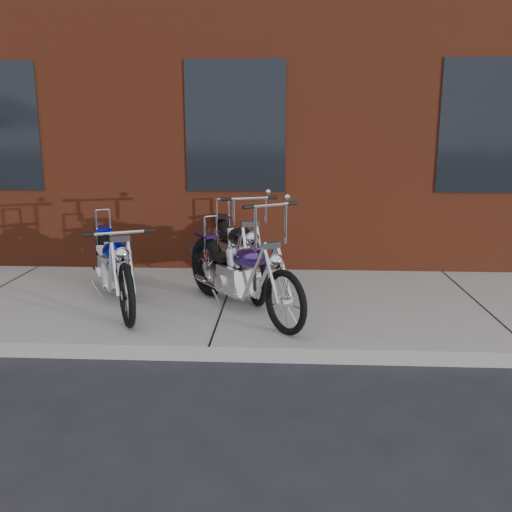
{
  "coord_description": "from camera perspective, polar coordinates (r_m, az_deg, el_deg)",
  "views": [
    {
      "loc": [
        0.69,
        -4.74,
        2.11
      ],
      "look_at": [
        0.4,
        0.8,
        0.85
      ],
      "focal_mm": 38.0,
      "sensor_mm": 36.0,
      "label": 1
    }
  ],
  "objects": [
    {
      "name": "ground",
      "position": [
        5.23,
        -4.96,
        -11.03
      ],
      "size": [
        120.0,
        120.0,
        0.0
      ],
      "primitive_type": "plane",
      "color": "#282730",
      "rests_on": "ground"
    },
    {
      "name": "sidewalk",
      "position": [
        6.6,
        -3.2,
        -5.18
      ],
      "size": [
        22.0,
        3.0,
        0.15
      ],
      "primitive_type": "cube",
      "color": "#989898",
      "rests_on": "ground"
    },
    {
      "name": "building_brick",
      "position": [
        12.9,
        -0.13,
        21.22
      ],
      "size": [
        22.0,
        10.0,
        8.0
      ],
      "primitive_type": "cube",
      "color": "maroon",
      "rests_on": "ground"
    },
    {
      "name": "chopper_purple",
      "position": [
        6.03,
        -1.73,
        -2.06
      ],
      "size": [
        1.44,
        1.91,
        1.29
      ],
      "rotation": [
        0.0,
        0.0,
        -0.94
      ],
      "color": "black",
      "rests_on": "sidewalk"
    },
    {
      "name": "chopper_blue",
      "position": [
        6.53,
        -14.77,
        -1.22
      ],
      "size": [
        1.12,
        2.16,
        1.02
      ],
      "rotation": [
        0.0,
        0.0,
        -1.12
      ],
      "color": "black",
      "rests_on": "sidewalk"
    },
    {
      "name": "chopper_third",
      "position": [
        7.07,
        -2.11,
        0.4
      ],
      "size": [
        0.98,
        2.33,
        1.24
      ],
      "rotation": [
        0.0,
        0.0,
        -1.22
      ],
      "color": "black",
      "rests_on": "sidewalk"
    }
  ]
}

